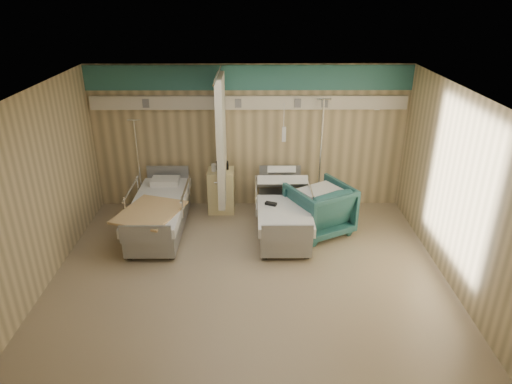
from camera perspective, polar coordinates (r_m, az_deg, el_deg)
ground at (r=7.19m, az=-0.90°, el=-10.13°), size 6.00×5.00×0.00m
room_walls at (r=6.57m, az=-1.27°, el=4.68°), size 6.04×5.04×2.82m
bed_right at (r=8.16m, az=3.36°, el=-3.09°), size 1.00×2.16×0.63m
bed_left at (r=8.32m, az=-11.96°, el=-3.08°), size 1.00×2.16×0.63m
bedside_cabinet at (r=8.93m, az=-4.35°, el=0.19°), size 0.50×0.48×0.85m
visitor_armchair at (r=8.20m, az=7.91°, el=-2.05°), size 1.33×1.34×0.91m
waffle_blanket at (r=8.00m, az=8.35°, el=1.14°), size 0.91×0.89×0.08m
iv_stand_right at (r=9.04m, az=7.82°, el=0.54°), size 0.40×0.40×2.23m
iv_stand_left at (r=9.09m, az=-14.06°, el=-0.35°), size 0.34×0.34×1.88m
call_remote at (r=7.85m, az=1.87°, el=-1.47°), size 0.22×0.16×0.04m
tan_blanket at (r=7.78m, az=-13.13°, el=-2.45°), size 1.18×1.33×0.04m
toiletry_bag at (r=8.82m, az=-4.26°, el=3.32°), size 0.25×0.17×0.13m
white_cup at (r=8.72m, az=-5.29°, el=3.07°), size 0.12×0.12×0.14m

